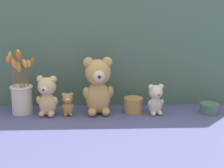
{
  "coord_description": "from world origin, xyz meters",
  "views": [
    {
      "loc": [
        -0.07,
        -1.66,
        0.58
      ],
      "look_at": [
        0.0,
        0.02,
        0.16
      ],
      "focal_mm": 55.0,
      "sensor_mm": 36.0,
      "label": 1
    }
  ],
  "objects_px": {
    "teddy_bear_large": "(98,85)",
    "decorative_tin_tall": "(133,105)",
    "teddy_bear_medium": "(47,95)",
    "teddy_bear_tiny": "(68,104)",
    "teddy_bear_small": "(156,99)",
    "flower_vase": "(22,94)",
    "decorative_tin_short": "(209,108)"
  },
  "relations": [
    {
      "from": "teddy_bear_medium",
      "to": "flower_vase",
      "type": "bearing_deg",
      "value": 163.65
    },
    {
      "from": "decorative_tin_short",
      "to": "teddy_bear_large",
      "type": "bearing_deg",
      "value": 178.67
    },
    {
      "from": "decorative_tin_tall",
      "to": "decorative_tin_short",
      "type": "height_order",
      "value": "decorative_tin_tall"
    },
    {
      "from": "teddy_bear_small",
      "to": "teddy_bear_tiny",
      "type": "height_order",
      "value": "teddy_bear_small"
    },
    {
      "from": "teddy_bear_small",
      "to": "decorative_tin_short",
      "type": "height_order",
      "value": "teddy_bear_small"
    },
    {
      "from": "teddy_bear_large",
      "to": "flower_vase",
      "type": "height_order",
      "value": "flower_vase"
    },
    {
      "from": "teddy_bear_small",
      "to": "flower_vase",
      "type": "relative_size",
      "value": 0.47
    },
    {
      "from": "teddy_bear_large",
      "to": "flower_vase",
      "type": "distance_m",
      "value": 0.39
    },
    {
      "from": "teddy_bear_tiny",
      "to": "flower_vase",
      "type": "bearing_deg",
      "value": 169.93
    },
    {
      "from": "decorative_tin_tall",
      "to": "decorative_tin_short",
      "type": "relative_size",
      "value": 1.02
    },
    {
      "from": "teddy_bear_large",
      "to": "teddy_bear_tiny",
      "type": "distance_m",
      "value": 0.18
    },
    {
      "from": "teddy_bear_medium",
      "to": "teddy_bear_small",
      "type": "height_order",
      "value": "teddy_bear_medium"
    },
    {
      "from": "flower_vase",
      "to": "decorative_tin_short",
      "type": "bearing_deg",
      "value": -2.12
    },
    {
      "from": "decorative_tin_tall",
      "to": "teddy_bear_tiny",
      "type": "bearing_deg",
      "value": -174.34
    },
    {
      "from": "teddy_bear_large",
      "to": "flower_vase",
      "type": "relative_size",
      "value": 0.86
    },
    {
      "from": "teddy_bear_medium",
      "to": "decorative_tin_tall",
      "type": "bearing_deg",
      "value": 4.05
    },
    {
      "from": "teddy_bear_small",
      "to": "decorative_tin_tall",
      "type": "distance_m",
      "value": 0.12
    },
    {
      "from": "decorative_tin_short",
      "to": "flower_vase",
      "type": "bearing_deg",
      "value": 177.88
    },
    {
      "from": "teddy_bear_large",
      "to": "teddy_bear_tiny",
      "type": "height_order",
      "value": "teddy_bear_large"
    },
    {
      "from": "teddy_bear_small",
      "to": "flower_vase",
      "type": "bearing_deg",
      "value": 176.17
    },
    {
      "from": "teddy_bear_medium",
      "to": "teddy_bear_tiny",
      "type": "bearing_deg",
      "value": -1.31
    },
    {
      "from": "teddy_bear_medium",
      "to": "flower_vase",
      "type": "height_order",
      "value": "flower_vase"
    },
    {
      "from": "teddy_bear_large",
      "to": "decorative_tin_tall",
      "type": "relative_size",
      "value": 2.96
    },
    {
      "from": "teddy_bear_medium",
      "to": "teddy_bear_tiny",
      "type": "relative_size",
      "value": 1.74
    },
    {
      "from": "teddy_bear_medium",
      "to": "flower_vase",
      "type": "relative_size",
      "value": 0.6
    },
    {
      "from": "teddy_bear_large",
      "to": "decorative_tin_short",
      "type": "height_order",
      "value": "teddy_bear_large"
    },
    {
      "from": "teddy_bear_medium",
      "to": "decorative_tin_tall",
      "type": "distance_m",
      "value": 0.44
    },
    {
      "from": "teddy_bear_medium",
      "to": "teddy_bear_tiny",
      "type": "distance_m",
      "value": 0.11
    },
    {
      "from": "teddy_bear_medium",
      "to": "flower_vase",
      "type": "xyz_separation_m",
      "value": [
        -0.14,
        0.04,
        -0.01
      ]
    },
    {
      "from": "teddy_bear_large",
      "to": "decorative_tin_tall",
      "type": "height_order",
      "value": "teddy_bear_large"
    },
    {
      "from": "teddy_bear_large",
      "to": "teddy_bear_tiny",
      "type": "xyz_separation_m",
      "value": [
        -0.15,
        -0.02,
        -0.09
      ]
    },
    {
      "from": "teddy_bear_tiny",
      "to": "decorative_tin_short",
      "type": "distance_m",
      "value": 0.72
    }
  ]
}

